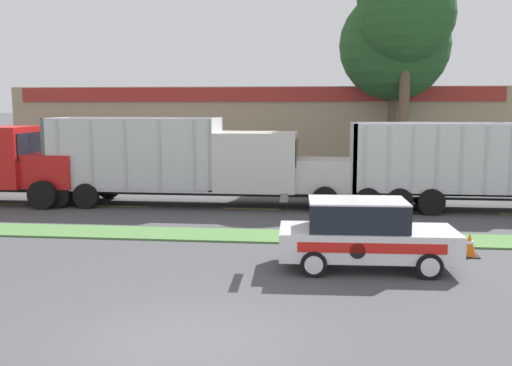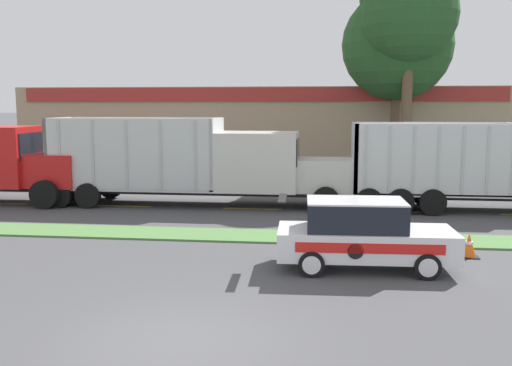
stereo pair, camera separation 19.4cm
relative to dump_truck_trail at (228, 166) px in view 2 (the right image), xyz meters
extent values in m
plane|color=#474749|center=(1.40, -13.70, -1.64)|extent=(600.00, 600.00, 0.00)
cube|color=#517F42|center=(1.40, -5.52, -1.61)|extent=(120.00, 1.74, 0.06)
cube|color=yellow|center=(-9.68, -0.66, -1.64)|extent=(2.40, 0.14, 0.01)
cube|color=yellow|center=(-4.28, -0.66, -1.64)|extent=(2.40, 0.14, 0.01)
cube|color=yellow|center=(1.12, -0.66, -1.64)|extent=(2.40, 0.14, 0.01)
cube|color=yellow|center=(6.52, -0.66, -1.64)|extent=(2.40, 0.14, 0.01)
cube|color=red|center=(-7.20, -0.36, -0.20)|extent=(2.11, 2.12, 1.37)
cube|color=#B7B7BC|center=(-6.11, -0.36, -0.20)|extent=(0.06, 1.81, 1.17)
cube|color=red|center=(-9.70, -0.36, 0.36)|extent=(2.90, 2.59, 2.49)
cube|color=black|center=(-8.23, -0.36, 0.80)|extent=(0.04, 2.20, 1.12)
cylinder|color=black|center=(-7.20, -1.63, -1.07)|extent=(1.15, 0.30, 1.15)
cylinder|color=black|center=(-7.20, 0.92, -1.07)|extent=(1.15, 0.30, 1.15)
cube|color=black|center=(-1.07, 0.00, -1.04)|extent=(12.52, 1.40, 0.18)
cube|color=silver|center=(4.03, 0.00, -0.30)|extent=(2.33, 2.09, 1.30)
cube|color=#B7B7BC|center=(5.22, 0.00, -0.30)|extent=(0.06, 1.78, 1.10)
cube|color=silver|center=(1.24, 0.00, 0.23)|extent=(3.23, 2.55, 2.36)
cube|color=black|center=(2.88, 0.00, 0.64)|extent=(0.04, 2.16, 1.06)
cylinder|color=silver|center=(-0.47, -0.83, 0.90)|extent=(0.14, 0.14, 1.34)
cube|color=silver|center=(-3.85, 0.00, -0.89)|extent=(6.95, 2.55, 0.12)
cube|color=silver|center=(-0.45, 0.00, 0.54)|extent=(0.16, 2.55, 2.87)
cube|color=silver|center=(-7.25, 0.00, 0.54)|extent=(0.16, 2.55, 2.87)
cube|color=silver|center=(-3.85, -1.19, 0.54)|extent=(6.95, 0.16, 2.87)
cube|color=silver|center=(-3.85, 1.20, 0.54)|extent=(6.95, 0.16, 2.87)
cube|color=#B2B2B7|center=(-6.63, -1.29, 0.54)|extent=(0.10, 0.04, 2.72)
cube|color=#B2B2B7|center=(-5.24, -1.29, 0.54)|extent=(0.10, 0.04, 2.72)
cube|color=#B2B2B7|center=(-3.85, -1.29, 0.54)|extent=(0.10, 0.04, 2.72)
cube|color=#B2B2B7|center=(-2.46, -1.29, 0.54)|extent=(0.10, 0.04, 2.72)
cube|color=#B2B2B7|center=(-1.07, -1.29, 0.54)|extent=(0.10, 0.04, 2.72)
cylinder|color=black|center=(4.03, -1.25, -1.13)|extent=(1.02, 0.30, 1.02)
cylinder|color=black|center=(4.03, 1.26, -1.13)|extent=(1.02, 0.30, 1.02)
cylinder|color=black|center=(-6.73, -1.25, -1.13)|extent=(1.02, 0.30, 1.02)
cylinder|color=black|center=(-6.73, 1.26, -1.13)|extent=(1.02, 0.30, 1.02)
cylinder|color=black|center=(-5.53, -1.25, -1.13)|extent=(1.02, 0.30, 1.02)
cylinder|color=black|center=(-5.53, 1.26, -1.13)|extent=(1.02, 0.30, 1.02)
cube|color=black|center=(10.66, 0.00, -1.05)|extent=(11.20, 1.34, 0.18)
cube|color=silver|center=(8.17, 0.00, -0.90)|extent=(6.21, 2.44, 0.12)
cube|color=silver|center=(5.15, 0.00, 0.45)|extent=(0.16, 2.44, 2.70)
cube|color=silver|center=(8.17, -1.14, 0.45)|extent=(6.21, 0.16, 2.70)
cube|color=silver|center=(8.17, 1.13, 0.45)|extent=(6.21, 0.16, 2.70)
cube|color=#BCBCC1|center=(5.51, -1.24, 0.45)|extent=(0.10, 0.04, 2.57)
cube|color=#BCBCC1|center=(6.40, -1.24, 0.45)|extent=(0.10, 0.04, 2.57)
cube|color=#BCBCC1|center=(7.28, -1.24, 0.45)|extent=(0.10, 0.04, 2.57)
cube|color=#BCBCC1|center=(8.17, -1.24, 0.45)|extent=(0.10, 0.04, 2.57)
cube|color=#BCBCC1|center=(9.06, -1.24, 0.45)|extent=(0.10, 0.04, 2.57)
cube|color=#BCBCC1|center=(9.95, -1.24, 0.45)|extent=(0.10, 0.04, 2.57)
cylinder|color=black|center=(5.67, -1.20, -1.14)|extent=(1.01, 0.30, 1.01)
cylinder|color=black|center=(5.67, 1.19, -1.14)|extent=(1.01, 0.30, 1.01)
cylinder|color=black|center=(6.85, -1.20, -1.14)|extent=(1.01, 0.30, 1.01)
cylinder|color=black|center=(6.85, 1.19, -1.14)|extent=(1.01, 0.30, 1.01)
cylinder|color=black|center=(8.04, -1.20, -1.14)|extent=(1.01, 0.30, 1.01)
cylinder|color=black|center=(8.04, 1.19, -1.14)|extent=(1.01, 0.30, 1.01)
cube|color=white|center=(5.00, -8.70, -0.97)|extent=(4.49, 1.93, 0.71)
cube|color=black|center=(4.73, -8.71, -0.26)|extent=(2.49, 1.64, 0.70)
cube|color=white|center=(4.73, -8.71, 0.11)|extent=(2.49, 1.64, 0.04)
cube|color=black|center=(2.89, -8.78, 0.15)|extent=(0.25, 1.42, 0.03)
cube|color=red|center=(5.03, -9.60, -0.90)|extent=(3.54, 0.14, 0.25)
cylinder|color=black|center=(4.70, -9.61, -0.97)|extent=(0.39, 0.02, 0.39)
cylinder|color=black|center=(6.40, -9.50, -1.32)|extent=(0.65, 0.22, 0.64)
cylinder|color=silver|center=(6.41, -9.60, -1.32)|extent=(0.45, 0.03, 0.45)
cylinder|color=black|center=(6.34, -7.81, -1.32)|extent=(0.65, 0.22, 0.64)
cylinder|color=silver|center=(6.34, -7.70, -1.32)|extent=(0.45, 0.03, 0.45)
cylinder|color=black|center=(3.66, -9.60, -1.32)|extent=(0.65, 0.22, 0.64)
cylinder|color=silver|center=(3.66, -9.70, -1.32)|extent=(0.45, 0.03, 0.45)
cylinder|color=black|center=(3.60, -7.91, -1.32)|extent=(0.65, 0.22, 0.64)
cylinder|color=silver|center=(3.59, -7.81, -1.32)|extent=(0.45, 0.03, 0.45)
cube|color=black|center=(7.90, -7.24, -1.63)|extent=(0.51, 0.51, 0.03)
cone|color=#EA5B14|center=(7.90, -7.24, -1.30)|extent=(0.39, 0.39, 0.62)
cylinder|color=white|center=(7.90, -7.24, -1.24)|extent=(0.21, 0.21, 0.07)
cube|color=#9E896B|center=(0.05, 15.67, 0.96)|extent=(29.20, 12.00, 5.20)
cube|color=maroon|center=(0.05, 9.62, 3.11)|extent=(27.74, 0.10, 0.80)
cylinder|color=brown|center=(8.00, 6.45, 1.99)|extent=(0.52, 0.52, 7.27)
sphere|color=#234C23|center=(8.00, 6.45, 6.92)|extent=(4.72, 4.72, 4.72)
cylinder|color=brown|center=(7.73, 8.70, 1.21)|extent=(0.50, 0.50, 5.69)
sphere|color=#234C23|center=(7.73, 8.70, 5.67)|extent=(5.87, 5.87, 5.87)
sphere|color=#234C23|center=(7.73, 8.70, 8.01)|extent=(4.11, 4.11, 4.11)
camera|label=1|loc=(3.71, -23.05, 2.48)|focal=40.00mm
camera|label=2|loc=(3.90, -23.03, 2.48)|focal=40.00mm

